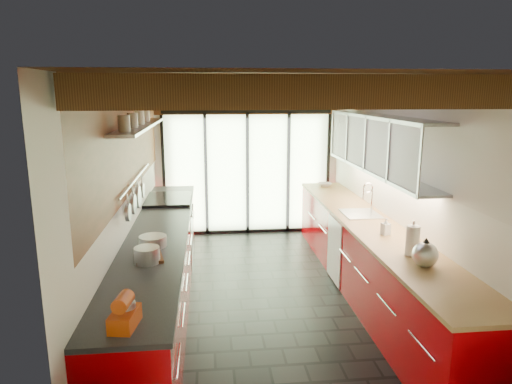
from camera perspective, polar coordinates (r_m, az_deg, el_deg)
ground at (r=5.76m, az=1.39°, el=-13.08°), size 5.50×5.50×0.00m
room_shell at (r=5.27m, az=1.48°, el=3.38°), size 5.50×5.50×5.50m
ceiling_beams at (r=5.58m, az=1.01°, el=12.23°), size 3.14×5.06×4.90m
glass_door at (r=7.92m, az=-1.08°, el=6.47°), size 2.95×0.10×2.90m
left_counter at (r=5.57m, az=-11.88°, el=-9.13°), size 0.68×5.00×0.92m
range_stove at (r=6.93m, az=-10.73°, el=-4.67°), size 0.66×0.90×0.97m
right_counter at (r=5.87m, az=13.96°, el=-8.07°), size 0.68×5.00×0.92m
sink_assembly at (r=6.09m, az=13.05°, el=-2.37°), size 0.45×0.52×0.43m
upper_cabinets_right at (r=5.88m, az=15.11°, el=5.85°), size 0.34×3.00×3.00m
left_wall_fixtures at (r=5.39m, az=-14.43°, el=5.64°), size 0.28×2.60×0.96m
stand_mixer at (r=3.31m, az=-16.10°, el=-14.34°), size 0.20×0.29×0.25m
pot_large at (r=4.40m, az=-13.47°, el=-7.68°), size 0.25×0.25×0.15m
pot_small at (r=4.85m, az=-12.77°, el=-6.01°), size 0.31×0.31×0.11m
cutting_board at (r=4.52m, az=-13.26°, el=-7.92°), size 0.32×0.39×0.03m
kettle at (r=4.47m, az=20.40°, el=-7.15°), size 0.26×0.31×0.28m
paper_towel at (r=4.69m, az=18.98°, el=-5.80°), size 0.16×0.16×0.35m
soap_bottle at (r=5.29m, az=15.92°, el=-4.15°), size 0.11×0.11×0.19m
bowl at (r=7.79m, az=8.59°, el=0.93°), size 0.23×0.23×0.05m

